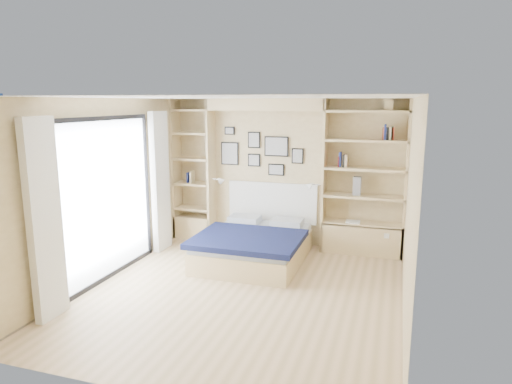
% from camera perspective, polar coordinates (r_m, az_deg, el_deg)
% --- Properties ---
extents(ground, '(4.50, 4.50, 0.00)m').
position_cam_1_polar(ground, '(6.11, -1.69, -12.42)').
color(ground, '#D4B084').
rests_on(ground, ground).
extents(room_shell, '(4.50, 4.50, 4.50)m').
position_cam_1_polar(room_shell, '(7.29, -0.69, 0.38)').
color(room_shell, tan).
rests_on(room_shell, ground).
extents(bed, '(1.58, 2.00, 1.07)m').
position_cam_1_polar(bed, '(7.16, -0.17, -6.55)').
color(bed, tan).
rests_on(bed, ground).
extents(photo_gallery, '(1.48, 0.02, 0.82)m').
position_cam_1_polar(photo_gallery, '(7.89, 0.44, 5.09)').
color(photo_gallery, black).
rests_on(photo_gallery, ground).
extents(reading_lamps, '(1.92, 0.12, 0.15)m').
position_cam_1_polar(reading_lamps, '(7.71, 1.03, 1.16)').
color(reading_lamps, silver).
rests_on(reading_lamps, ground).
extents(shelf_decor, '(3.51, 0.23, 2.03)m').
position_cam_1_polar(shelf_decor, '(7.42, 12.30, 5.34)').
color(shelf_decor, '#A51E1E').
rests_on(shelf_decor, ground).
extents(deck, '(3.20, 4.00, 0.05)m').
position_cam_1_polar(deck, '(7.98, -27.20, -7.95)').
color(deck, '#776C58').
rests_on(deck, ground).
extents(deck_chair, '(0.68, 0.91, 0.81)m').
position_cam_1_polar(deck_chair, '(8.07, -17.39, -4.09)').
color(deck_chair, tan).
rests_on(deck_chair, ground).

